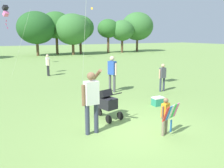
{
  "coord_description": "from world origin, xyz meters",
  "views": [
    {
      "loc": [
        -3.72,
        -5.64,
        2.83
      ],
      "look_at": [
        -0.36,
        0.81,
        1.3
      ],
      "focal_mm": 37.75,
      "sensor_mm": 36.0,
      "label": 1
    }
  ],
  "objects_px": {
    "stroller": "(106,101)",
    "person_couple_left": "(163,75)",
    "cooler_box": "(158,101)",
    "person_adult_flyer": "(91,97)",
    "person_kid_running": "(48,63)",
    "child_with_butterfly_kite": "(166,113)",
    "kite_orange_delta": "(6,11)",
    "person_red_shirt": "(112,71)"
  },
  "relations": [
    {
      "from": "person_kid_running",
      "to": "person_red_shirt",
      "type": "bearing_deg",
      "value": -74.04
    },
    {
      "from": "stroller",
      "to": "kite_orange_delta",
      "type": "height_order",
      "value": "kite_orange_delta"
    },
    {
      "from": "stroller",
      "to": "person_kid_running",
      "type": "xyz_separation_m",
      "value": [
        0.18,
        9.56,
        0.27
      ]
    },
    {
      "from": "kite_orange_delta",
      "to": "person_kid_running",
      "type": "bearing_deg",
      "value": -11.39
    },
    {
      "from": "child_with_butterfly_kite",
      "to": "stroller",
      "type": "relative_size",
      "value": 0.98
    },
    {
      "from": "child_with_butterfly_kite",
      "to": "person_couple_left",
      "type": "bearing_deg",
      "value": 51.69
    },
    {
      "from": "person_adult_flyer",
      "to": "cooler_box",
      "type": "relative_size",
      "value": 4.22
    },
    {
      "from": "person_adult_flyer",
      "to": "person_couple_left",
      "type": "distance_m",
      "value": 6.08
    },
    {
      "from": "person_adult_flyer",
      "to": "child_with_butterfly_kite",
      "type": "bearing_deg",
      "value": -30.92
    },
    {
      "from": "person_kid_running",
      "to": "cooler_box",
      "type": "relative_size",
      "value": 3.32
    },
    {
      "from": "person_adult_flyer",
      "to": "person_red_shirt",
      "type": "distance_m",
      "value": 5.15
    },
    {
      "from": "cooler_box",
      "to": "kite_orange_delta",
      "type": "bearing_deg",
      "value": 116.04
    },
    {
      "from": "person_adult_flyer",
      "to": "person_kid_running",
      "type": "xyz_separation_m",
      "value": [
        1.11,
        10.48,
        -0.21
      ]
    },
    {
      "from": "person_couple_left",
      "to": "cooler_box",
      "type": "relative_size",
      "value": 3.13
    },
    {
      "from": "stroller",
      "to": "cooler_box",
      "type": "relative_size",
      "value": 2.5
    },
    {
      "from": "person_red_shirt",
      "to": "person_kid_running",
      "type": "xyz_separation_m",
      "value": [
        -1.78,
        6.22,
        -0.18
      ]
    },
    {
      "from": "cooler_box",
      "to": "person_kid_running",
      "type": "bearing_deg",
      "value": 104.37
    },
    {
      "from": "stroller",
      "to": "person_couple_left",
      "type": "height_order",
      "value": "person_couple_left"
    },
    {
      "from": "child_with_butterfly_kite",
      "to": "person_kid_running",
      "type": "height_order",
      "value": "person_kid_running"
    },
    {
      "from": "person_red_shirt",
      "to": "person_couple_left",
      "type": "relative_size",
      "value": 1.28
    },
    {
      "from": "person_adult_flyer",
      "to": "kite_orange_delta",
      "type": "bearing_deg",
      "value": 96.5
    },
    {
      "from": "kite_orange_delta",
      "to": "child_with_butterfly_kite",
      "type": "bearing_deg",
      "value": -75.72
    },
    {
      "from": "kite_orange_delta",
      "to": "cooler_box",
      "type": "distance_m",
      "value": 11.48
    },
    {
      "from": "stroller",
      "to": "cooler_box",
      "type": "distance_m",
      "value": 2.59
    },
    {
      "from": "person_couple_left",
      "to": "kite_orange_delta",
      "type": "bearing_deg",
      "value": 129.52
    },
    {
      "from": "kite_orange_delta",
      "to": "person_kid_running",
      "type": "height_order",
      "value": "kite_orange_delta"
    },
    {
      "from": "person_kid_running",
      "to": "stroller",
      "type": "bearing_deg",
      "value": -91.07
    },
    {
      "from": "child_with_butterfly_kite",
      "to": "person_couple_left",
      "type": "distance_m",
      "value": 5.43
    },
    {
      "from": "person_red_shirt",
      "to": "person_couple_left",
      "type": "distance_m",
      "value": 2.55
    },
    {
      "from": "child_with_butterfly_kite",
      "to": "person_adult_flyer",
      "type": "xyz_separation_m",
      "value": [
        -1.82,
        1.09,
        0.44
      ]
    },
    {
      "from": "child_with_butterfly_kite",
      "to": "person_couple_left",
      "type": "xyz_separation_m",
      "value": [
        3.36,
        4.25,
        0.17
      ]
    },
    {
      "from": "child_with_butterfly_kite",
      "to": "cooler_box",
      "type": "relative_size",
      "value": 2.45
    },
    {
      "from": "child_with_butterfly_kite",
      "to": "person_couple_left",
      "type": "height_order",
      "value": "person_couple_left"
    },
    {
      "from": "stroller",
      "to": "person_red_shirt",
      "type": "xyz_separation_m",
      "value": [
        1.96,
        3.33,
        0.45
      ]
    },
    {
      "from": "person_kid_running",
      "to": "child_with_butterfly_kite",
      "type": "bearing_deg",
      "value": -86.51
    },
    {
      "from": "person_kid_running",
      "to": "cooler_box",
      "type": "height_order",
      "value": "person_kid_running"
    },
    {
      "from": "person_couple_left",
      "to": "cooler_box",
      "type": "height_order",
      "value": "person_couple_left"
    },
    {
      "from": "child_with_butterfly_kite",
      "to": "person_red_shirt",
      "type": "xyz_separation_m",
      "value": [
        1.07,
        5.35,
        0.4
      ]
    },
    {
      "from": "person_red_shirt",
      "to": "kite_orange_delta",
      "type": "bearing_deg",
      "value": 121.71
    },
    {
      "from": "child_with_butterfly_kite",
      "to": "person_kid_running",
      "type": "xyz_separation_m",
      "value": [
        -0.71,
        11.57,
        0.22
      ]
    },
    {
      "from": "cooler_box",
      "to": "stroller",
      "type": "bearing_deg",
      "value": -171.01
    },
    {
      "from": "child_with_butterfly_kite",
      "to": "cooler_box",
      "type": "distance_m",
      "value": 2.96
    }
  ]
}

